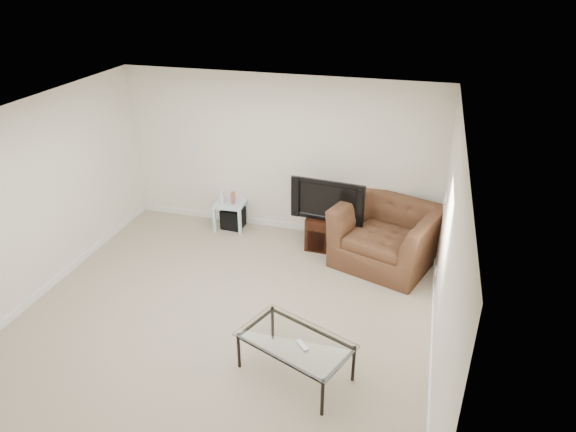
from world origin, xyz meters
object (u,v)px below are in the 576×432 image
(television, at_px, (329,198))
(side_table, at_px, (231,215))
(tv_stand, at_px, (328,232))
(recliner, at_px, (387,226))
(subwoofer, at_px, (233,218))
(coffee_table, at_px, (295,357))

(television, distance_m, side_table, 1.80)
(tv_stand, distance_m, recliner, 0.95)
(tv_stand, bearing_deg, side_table, 173.61)
(recliner, bearing_deg, television, -172.05)
(tv_stand, xyz_separation_m, side_table, (-1.67, 0.23, -0.04))
(side_table, bearing_deg, recliner, -9.54)
(tv_stand, height_order, subwoofer, tv_stand)
(coffee_table, bearing_deg, side_table, 122.28)
(television, bearing_deg, recliner, -5.79)
(recliner, height_order, coffee_table, recliner)
(television, bearing_deg, tv_stand, 93.81)
(television, relative_size, side_table, 2.16)
(television, height_order, side_table, television)
(side_table, xyz_separation_m, subwoofer, (0.03, 0.02, -0.07))
(tv_stand, bearing_deg, television, -90.00)
(tv_stand, bearing_deg, recliner, -11.26)
(subwoofer, height_order, coffee_table, coffee_table)
(tv_stand, bearing_deg, coffee_table, -84.41)
(tv_stand, height_order, side_table, tv_stand)
(side_table, height_order, subwoofer, side_table)
(side_table, bearing_deg, tv_stand, -7.85)
(recliner, distance_m, coffee_table, 2.64)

